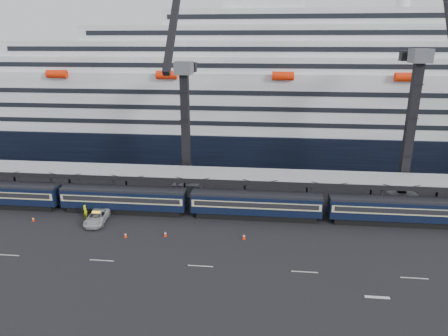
{
  "coord_description": "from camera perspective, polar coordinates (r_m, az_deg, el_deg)",
  "views": [
    {
      "loc": [
        -7.05,
        -44.33,
        25.2
      ],
      "look_at": [
        -12.71,
        10.0,
        7.61
      ],
      "focal_mm": 32.0,
      "sensor_mm": 36.0,
      "label": 1
    }
  ],
  "objects": [
    {
      "name": "traffic_cone_a",
      "position": [
        64.79,
        -25.62,
        -6.57
      ],
      "size": [
        0.36,
        0.36,
        0.72
      ],
      "color": "#FF2A08",
      "rests_on": "ground"
    },
    {
      "name": "traffic_cone_b",
      "position": [
        55.6,
        -13.91,
        -9.23
      ],
      "size": [
        0.39,
        0.39,
        0.77
      ],
      "color": "#FF2A08",
      "rests_on": "ground"
    },
    {
      "name": "crane_dark_near",
      "position": [
        65.6,
        -5.59,
        6.09
      ],
      "size": [
        4.5,
        17.75,
        35.08
      ],
      "color": "#484A50",
      "rests_on": "ground"
    },
    {
      "name": "worker",
      "position": [
        62.71,
        -19.21,
        -5.88
      ],
      "size": [
        0.87,
        0.73,
        2.05
      ],
      "primitive_type": "imported",
      "rotation": [
        0.0,
        0.0,
        2.77
      ],
      "color": "#E0FB0D",
      "rests_on": "ground"
    },
    {
      "name": "lane_markings",
      "position": [
        48.94,
        23.92,
        -14.85
      ],
      "size": [
        111.0,
        4.27,
        0.02
      ],
      "color": "beige",
      "rests_on": "ground"
    },
    {
      "name": "train",
      "position": [
        59.05,
        7.84,
        -5.25
      ],
      "size": [
        133.05,
        3.0,
        4.05
      ],
      "color": "black",
      "rests_on": "ground"
    },
    {
      "name": "traffic_cone_d",
      "position": [
        53.63,
        2.87,
        -9.71
      ],
      "size": [
        0.41,
        0.41,
        0.83
      ],
      "color": "#FF2A08",
      "rests_on": "ground"
    },
    {
      "name": "ground",
      "position": [
        51.48,
        13.33,
        -11.99
      ],
      "size": [
        260.0,
        260.0,
        0.0
      ],
      "primitive_type": "plane",
      "color": "black",
      "rests_on": "ground"
    },
    {
      "name": "traffic_cone_c",
      "position": [
        54.86,
        -8.39,
        -9.25
      ],
      "size": [
        0.4,
        0.4,
        0.79
      ],
      "color": "#FF2A08",
      "rests_on": "ground"
    },
    {
      "name": "cruise_ship",
      "position": [
        91.43,
        9.77,
        9.51
      ],
      "size": [
        214.09,
        28.84,
        34.0
      ],
      "color": "black",
      "rests_on": "ground"
    },
    {
      "name": "crane_dark_mid",
      "position": [
        66.79,
        25.26,
        5.93
      ],
      "size": [
        4.5,
        18.24,
        39.64
      ],
      "color": "#484A50",
      "rests_on": "ground"
    },
    {
      "name": "canopy",
      "position": [
        62.05,
        12.15,
        -1.32
      ],
      "size": [
        130.0,
        6.25,
        5.53
      ],
      "color": "gray",
      "rests_on": "ground"
    },
    {
      "name": "pickup_truck",
      "position": [
        60.72,
        -17.72,
        -6.76
      ],
      "size": [
        3.21,
        5.95,
        1.58
      ],
      "primitive_type": "imported",
      "rotation": [
        0.0,
        0.0,
        0.1
      ],
      "color": "#A7AAAF",
      "rests_on": "ground"
    }
  ]
}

